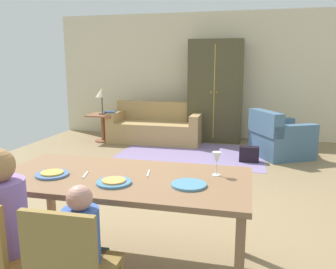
# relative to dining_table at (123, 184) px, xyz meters

# --- Properties ---
(ground_plane) EXTENTS (7.10, 6.60, 0.02)m
(ground_plane) POSITION_rel_dining_table_xyz_m (0.11, 1.94, -0.70)
(ground_plane) COLOR #88714E
(back_wall) EXTENTS (7.10, 0.10, 2.70)m
(back_wall) POSITION_rel_dining_table_xyz_m (0.11, 5.29, 0.66)
(back_wall) COLOR beige
(back_wall) RESTS_ON ground_plane
(dining_table) EXTENTS (1.93, 0.93, 0.76)m
(dining_table) POSITION_rel_dining_table_xyz_m (0.00, 0.00, 0.00)
(dining_table) COLOR brown
(dining_table) RESTS_ON ground_plane
(plate_near_man) EXTENTS (0.25, 0.25, 0.02)m
(plate_near_man) POSITION_rel_dining_table_xyz_m (-0.53, -0.12, 0.08)
(plate_near_man) COLOR #4A6DA5
(plate_near_man) RESTS_ON dining_table
(pizza_near_man) EXTENTS (0.17, 0.17, 0.01)m
(pizza_near_man) POSITION_rel_dining_table_xyz_m (-0.53, -0.12, 0.09)
(pizza_near_man) COLOR gold
(pizza_near_man) RESTS_ON plate_near_man
(plate_near_child) EXTENTS (0.25, 0.25, 0.02)m
(plate_near_child) POSITION_rel_dining_table_xyz_m (-0.00, -0.18, 0.08)
(plate_near_child) COLOR teal
(plate_near_child) RESTS_ON dining_table
(pizza_near_child) EXTENTS (0.17, 0.17, 0.01)m
(pizza_near_child) POSITION_rel_dining_table_xyz_m (-0.00, -0.18, 0.09)
(pizza_near_child) COLOR #E09347
(pizza_near_child) RESTS_ON plate_near_child
(plate_near_woman) EXTENTS (0.25, 0.25, 0.02)m
(plate_near_woman) POSITION_rel_dining_table_xyz_m (0.53, -0.10, 0.08)
(plate_near_woman) COLOR teal
(plate_near_woman) RESTS_ON dining_table
(wine_glass) EXTENTS (0.07, 0.07, 0.19)m
(wine_glass) POSITION_rel_dining_table_xyz_m (0.69, 0.18, 0.20)
(wine_glass) COLOR silver
(wine_glass) RESTS_ON dining_table
(fork) EXTENTS (0.05, 0.15, 0.01)m
(fork) POSITION_rel_dining_table_xyz_m (-0.29, -0.05, 0.07)
(fork) COLOR silver
(fork) RESTS_ON dining_table
(knife) EXTENTS (0.05, 0.17, 0.01)m
(knife) POSITION_rel_dining_table_xyz_m (0.17, 0.10, 0.07)
(knife) COLOR silver
(knife) RESTS_ON dining_table
(person_man) EXTENTS (0.30, 0.40, 1.11)m
(person_man) POSITION_rel_dining_table_xyz_m (-0.53, -0.65, -0.18)
(person_man) COLOR #3C344C
(person_man) RESTS_ON ground_plane
(dining_chair_child) EXTENTS (0.43, 0.43, 0.87)m
(dining_chair_child) POSITION_rel_dining_table_xyz_m (0.00, -0.83, -0.20)
(dining_chair_child) COLOR olive
(dining_chair_child) RESTS_ON ground_plane
(person_child) EXTENTS (0.22, 0.29, 0.92)m
(person_child) POSITION_rel_dining_table_xyz_m (-0.00, -0.65, -0.26)
(person_child) COLOR #2D3C40
(person_child) RESTS_ON ground_plane
(area_rug) EXTENTS (2.60, 1.80, 0.01)m
(area_rug) POSITION_rel_dining_table_xyz_m (-0.08, 3.65, -0.69)
(area_rug) COLOR gray
(area_rug) RESTS_ON ground_plane
(couch) EXTENTS (1.90, 0.86, 0.82)m
(couch) POSITION_rel_dining_table_xyz_m (-0.98, 4.51, -0.39)
(couch) COLOR tan
(couch) RESTS_ON ground_plane
(armchair) EXTENTS (1.16, 1.16, 0.82)m
(armchair) POSITION_rel_dining_table_xyz_m (1.45, 3.83, -0.37)
(armchair) COLOR #43627E
(armchair) RESTS_ON ground_plane
(armoire) EXTENTS (1.10, 0.59, 2.10)m
(armoire) POSITION_rel_dining_table_xyz_m (0.20, 4.90, 0.36)
(armoire) COLOR #464126
(armoire) RESTS_ON ground_plane
(side_table) EXTENTS (0.56, 0.56, 0.58)m
(side_table) POSITION_rel_dining_table_xyz_m (-2.08, 4.25, -0.31)
(side_table) COLOR brown
(side_table) RESTS_ON ground_plane
(table_lamp) EXTENTS (0.26, 0.26, 0.54)m
(table_lamp) POSITION_rel_dining_table_xyz_m (-2.08, 4.25, 0.32)
(table_lamp) COLOR #404739
(table_lamp) RESTS_ON side_table
(book_lower) EXTENTS (0.22, 0.16, 0.03)m
(book_lower) POSITION_rel_dining_table_xyz_m (-1.92, 4.28, -0.10)
(book_lower) COLOR brown
(book_lower) RESTS_ON side_table
(book_upper) EXTENTS (0.22, 0.16, 0.03)m
(book_upper) POSITION_rel_dining_table_xyz_m (-1.92, 4.31, -0.07)
(book_upper) COLOR #254A85
(book_upper) RESTS_ON book_lower
(handbag) EXTENTS (0.32, 0.16, 0.26)m
(handbag) POSITION_rel_dining_table_xyz_m (0.94, 3.35, -0.56)
(handbag) COLOR black
(handbag) RESTS_ON ground_plane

